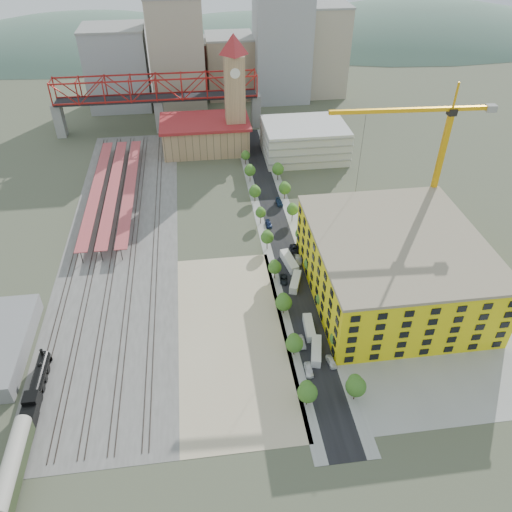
{
  "coord_description": "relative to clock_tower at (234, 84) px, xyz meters",
  "views": [
    {
      "loc": [
        -9.85,
        -122.48,
        94.68
      ],
      "look_at": [
        4.77,
        -11.45,
        10.0
      ],
      "focal_mm": 35.0,
      "sensor_mm": 36.0,
      "label": 1
    }
  ],
  "objects": [
    {
      "name": "clock_tower",
      "position": [
        0.0,
        0.0,
        0.0
      ],
      "size": [
        12.0,
        12.0,
        52.0
      ],
      "color": "tan",
      "rests_on": "ground"
    },
    {
      "name": "car_7",
      "position": [
        11.0,
        -48.22,
        -27.95
      ],
      "size": [
        2.25,
        5.18,
        1.48
      ],
      "primitive_type": "imported",
      "rotation": [
        0.0,
        0.0,
        0.03
      ],
      "color": "navy",
      "rests_on": "ground"
    },
    {
      "name": "site_trailer_c",
      "position": [
        8.0,
        -93.83,
        -27.5
      ],
      "size": [
        5.15,
        9.02,
        2.4
      ],
      "primitive_type": "cube",
      "rotation": [
        0.0,
        0.0,
        -0.35
      ],
      "color": "silver",
      "rests_on": "ground"
    },
    {
      "name": "car_1",
      "position": [
        5.0,
        -116.87,
        -27.94
      ],
      "size": [
        1.84,
        4.69,
        1.52
      ],
      "primitive_type": "imported",
      "rotation": [
        0.0,
        0.0,
        0.05
      ],
      "color": "#95959A",
      "rests_on": "ground"
    },
    {
      "name": "street_asphalt",
      "position": [
        8.0,
        -64.99,
        -28.67
      ],
      "size": [
        12.0,
        170.0,
        0.06
      ],
      "primitive_type": "cube",
      "color": "black",
      "rests_on": "ground"
    },
    {
      "name": "sidewalk_east",
      "position": [
        13.5,
        -64.99,
        -28.68
      ],
      "size": [
        3.0,
        170.0,
        0.04
      ],
      "primitive_type": "cube",
      "color": "gray",
      "rests_on": "ground"
    },
    {
      "name": "site_trailer_d",
      "position": [
        8.0,
        -84.27,
        -27.34
      ],
      "size": [
        4.3,
        10.22,
        2.72
      ],
      "primitive_type": "cube",
      "rotation": [
        0.0,
        0.0,
        0.17
      ],
      "color": "silver",
      "rests_on": "ground"
    },
    {
      "name": "rail_tracks",
      "position": [
        -45.8,
        -62.49,
        -28.55
      ],
      "size": [
        26.56,
        160.0,
        0.18
      ],
      "color": "#382B23",
      "rests_on": "ground"
    },
    {
      "name": "coach",
      "position": [
        -58.0,
        -144.08,
        -25.38
      ],
      "size": [
        3.42,
        19.87,
        6.24
      ],
      "color": "#2C3B20",
      "rests_on": "ground"
    },
    {
      "name": "station_hall",
      "position": [
        -13.0,
        2.01,
        -22.03
      ],
      "size": [
        38.0,
        24.0,
        13.1
      ],
      "color": "tan",
      "rests_on": "ground"
    },
    {
      "name": "skyline",
      "position": [
        -0.53,
        62.32,
        -5.89
      ],
      "size": [
        133.0,
        46.0,
        60.0
      ],
      "color": "#9EA0A3",
      "rests_on": "ground"
    },
    {
      "name": "construction_pad",
      "position": [
        37.0,
        -99.99,
        -28.67
      ],
      "size": [
        50.0,
        90.0,
        0.06
      ],
      "primitive_type": "cube",
      "color": "gray",
      "rests_on": "ground"
    },
    {
      "name": "car_0",
      "position": [
        5.0,
        -125.95,
        -27.91
      ],
      "size": [
        2.07,
        4.72,
        1.58
      ],
      "primitive_type": "imported",
      "rotation": [
        0.0,
        0.0,
        -0.04
      ],
      "color": "white",
      "rests_on": "ground"
    },
    {
      "name": "parking_garage",
      "position": [
        28.0,
        -9.99,
        -21.7
      ],
      "size": [
        34.0,
        26.0,
        14.0
      ],
      "primitive_type": "cube",
      "color": "silver",
      "rests_on": "ground"
    },
    {
      "name": "ballast_strip",
      "position": [
        -44.0,
        -62.49,
        -28.67
      ],
      "size": [
        36.0,
        165.0,
        0.06
      ],
      "primitive_type": "cube",
      "color": "#605E59",
      "rests_on": "ground"
    },
    {
      "name": "car_6",
      "position": [
        11.0,
        -77.16,
        -28.0
      ],
      "size": [
        2.38,
        5.05,
        1.4
      ],
      "primitive_type": "imported",
      "rotation": [
        0.0,
        0.0,
        0.01
      ],
      "color": "black",
      "rests_on": "ground"
    },
    {
      "name": "sidewalk_west",
      "position": [
        2.5,
        -64.99,
        -28.68
      ],
      "size": [
        3.0,
        170.0,
        0.04
      ],
      "primitive_type": "cube",
      "color": "gray",
      "rests_on": "ground"
    },
    {
      "name": "site_trailer_a",
      "position": [
        8.0,
        -120.7,
        -27.47
      ],
      "size": [
        4.46,
        9.29,
        2.46
      ],
      "primitive_type": "cube",
      "rotation": [
        0.0,
        0.0,
        -0.24
      ],
      "color": "silver",
      "rests_on": "ground"
    },
    {
      "name": "tower_crane",
      "position": [
        51.34,
        -74.56,
        2.72
      ],
      "size": [
        47.69,
        3.99,
        50.91
      ],
      "color": "#F2AA0F",
      "rests_on": "ground"
    },
    {
      "name": "ground",
      "position": [
        -8.0,
        -79.99,
        -28.7
      ],
      "size": [
        400.0,
        400.0,
        0.0
      ],
      "primitive_type": "plane",
      "color": "#474C38",
      "rests_on": "ground"
    },
    {
      "name": "car_3",
      "position": [
        5.0,
        -61.85,
        -28.05
      ],
      "size": [
        2.04,
        4.57,
        1.3
      ],
      "primitive_type": "imported",
      "rotation": [
        0.0,
        0.0,
        0.05
      ],
      "color": "navy",
      "rests_on": "ground"
    },
    {
      "name": "dirt_lot",
      "position": [
        -12.0,
        -111.49,
        -28.67
      ],
      "size": [
        28.0,
        67.0,
        0.06
      ],
      "primitive_type": "cube",
      "color": "tan",
      "rests_on": "ground"
    },
    {
      "name": "site_trailer_b",
      "position": [
        8.0,
        -112.57,
        -27.51
      ],
      "size": [
        2.85,
        8.83,
        2.38
      ],
      "primitive_type": "cube",
      "rotation": [
        0.0,
        0.0,
        -0.07
      ],
      "color": "silver",
      "rests_on": "ground"
    },
    {
      "name": "car_5",
      "position": [
        11.0,
        -82.99,
        -27.9
      ],
      "size": [
        2.05,
        4.97,
        1.6
      ],
      "primitive_type": "imported",
      "rotation": [
        0.0,
        0.0,
        -0.07
      ],
      "color": "#95969A",
      "rests_on": "ground"
    },
    {
      "name": "construction_building",
      "position": [
        34.0,
        -99.99,
        -19.29
      ],
      "size": [
        44.6,
        50.6,
        18.8
      ],
      "color": "yellow",
      "rests_on": "ground"
    },
    {
      "name": "truss_bridge",
      "position": [
        -33.0,
        25.01,
        -9.83
      ],
      "size": [
        94.0,
        9.6,
        25.6
      ],
      "color": "gray",
      "rests_on": "ground"
    },
    {
      "name": "street_trees",
      "position": [
        8.0,
        -74.99,
        -28.7
      ],
      "size": [
        15.4,
        124.4,
        8.0
      ],
      "color": "#2B601C",
      "rests_on": "ground"
    },
    {
      "name": "distant_hills",
      "position": [
        37.28,
        180.01,
        -108.23
      ],
      "size": [
        647.0,
        264.0,
        227.0
      ],
      "color": "#4C6B59",
      "rests_on": "ground"
    },
    {
      "name": "car_2",
      "position": [
        5.0,
        -91.66,
        -28.04
      ],
      "size": [
        2.77,
        4.95,
        1.31
      ],
      "primitive_type": "imported",
      "rotation": [
        0.0,
        0.0,
        -0.13
      ],
      "color": "black",
      "rests_on": "ground"
    },
    {
      "name": "locomotive",
      "position": [
        -58.0,
        -124.68,
        -26.47
      ],
      "size": [
        3.09,
        23.85,
        5.96
      ],
      "color": "black",
      "rests_on": "ground"
    },
    {
      "name": "platform_canopies",
      "position": [
        -49.0,
        -34.99,
        -24.7
      ],
      "size": [
        16.0,
        80.0,
        4.12
      ],
      "color": "#B64648",
      "rests_on": "ground"
    },
    {
      "name": "car_4",
      "position": [
        11.0,
        -124.19,
        -27.95
      ],
      "size": [
        2.38,
        4.57,
        1.48
      ],
      "primitive_type": "imported",
      "rotation": [
        0.0,
        0.0,
        0.15
      ],
      "color": "silver",
      "rests_on": "ground"
    }
  ]
}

